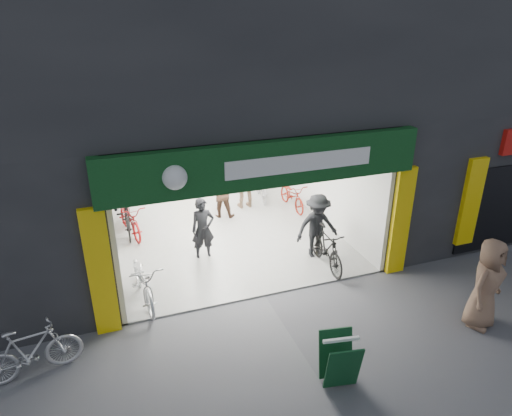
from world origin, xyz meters
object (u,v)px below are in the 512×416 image
sandwich_board (339,360)px  bike_right_front (326,248)px  parked_bike (31,352)px  pedestrian_near (486,284)px  bike_left_front (143,280)px

sandwich_board → bike_right_front: bearing=75.4°
bike_right_front → parked_bike: 6.47m
bike_right_front → pedestrian_near: 3.49m
bike_left_front → pedestrian_near: (6.10, -3.00, 0.42)m
bike_right_front → sandwich_board: (-1.54, -3.39, -0.03)m
bike_right_front → sandwich_board: bearing=-111.8°
bike_left_front → sandwich_board: bike_left_front is taller
bike_left_front → parked_bike: bike_left_front is taller
bike_right_front → parked_bike: bearing=-164.1°
parked_bike → pedestrian_near: 8.27m
bike_left_front → parked_bike: 2.55m
bike_left_front → pedestrian_near: size_ratio=1.04×
bike_left_front → pedestrian_near: bearing=-31.3°
bike_right_front → pedestrian_near: (1.83, -2.94, 0.41)m
bike_left_front → sandwich_board: (2.73, -3.44, -0.02)m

